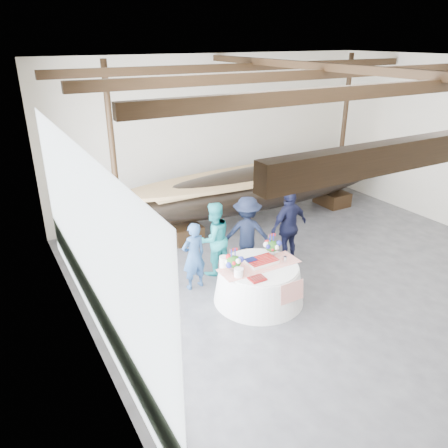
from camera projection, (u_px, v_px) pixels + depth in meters
floor at (356, 298)px, 8.92m from camera, size 10.00×12.00×0.01m
wall_back at (214, 135)px, 12.81m from camera, size 10.00×0.02×4.50m
wall_left at (99, 257)px, 5.75m from camera, size 0.02×12.00×4.50m
ceiling at (388, 64)px, 7.14m from camera, size 10.00×12.00×0.01m
pavilion_structure at (351, 91)px, 7.94m from camera, size 9.80×11.76×4.50m
open_bay at (88, 254)px, 6.73m from camera, size 0.03×7.00×3.20m
longboat_display at (266, 186)px, 12.30m from camera, size 8.60×1.72×1.61m
banquet_table at (259, 283)px, 8.72m from camera, size 1.81×1.81×0.78m
tabletop_items at (253, 257)px, 8.57m from camera, size 1.68×0.95×0.40m
guest_woman_blue at (194, 256)px, 9.02m from camera, size 0.57×0.41×1.48m
guest_woman_teal at (214, 239)px, 9.56m from camera, size 0.89×0.73×1.68m
guest_man_left at (247, 233)px, 9.79m from camera, size 1.28×1.11×1.71m
guest_man_right at (289, 226)px, 10.03m from camera, size 1.11×0.58×1.80m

